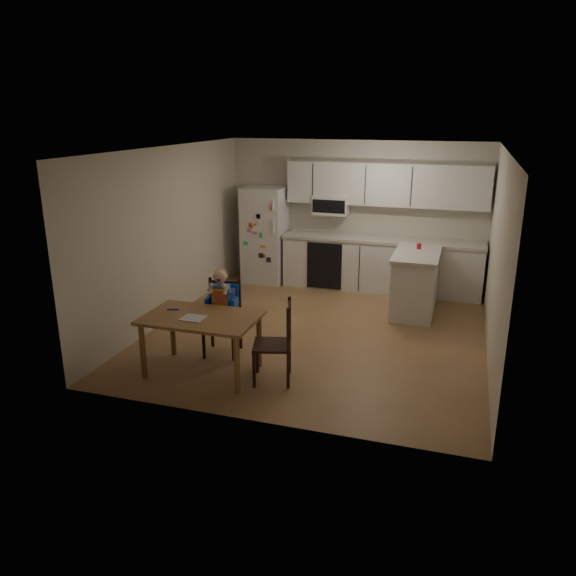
{
  "coord_description": "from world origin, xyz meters",
  "views": [
    {
      "loc": [
        1.82,
        -7.12,
        2.97
      ],
      "look_at": [
        -0.11,
        -1.05,
        0.95
      ],
      "focal_mm": 35.0,
      "sensor_mm": 36.0,
      "label": 1
    }
  ],
  "objects_px": {
    "dining_table": "(201,324)",
    "refrigerator": "(265,235)",
    "kitchen_island": "(415,282)",
    "chair_side": "(280,337)",
    "red_cup": "(419,246)",
    "chair_booster": "(222,302)"
  },
  "relations": [
    {
      "from": "kitchen_island",
      "to": "chair_side",
      "type": "height_order",
      "value": "chair_side"
    },
    {
      "from": "red_cup",
      "to": "chair_booster",
      "type": "bearing_deg",
      "value": -130.99
    },
    {
      "from": "kitchen_island",
      "to": "dining_table",
      "type": "distance_m",
      "value": 3.62
    },
    {
      "from": "refrigerator",
      "to": "dining_table",
      "type": "relative_size",
      "value": 1.29
    },
    {
      "from": "dining_table",
      "to": "chair_booster",
      "type": "height_order",
      "value": "chair_booster"
    },
    {
      "from": "dining_table",
      "to": "refrigerator",
      "type": "bearing_deg",
      "value": 98.61
    },
    {
      "from": "kitchen_island",
      "to": "dining_table",
      "type": "xyz_separation_m",
      "value": [
        -2.17,
        -2.89,
        0.13
      ]
    },
    {
      "from": "red_cup",
      "to": "kitchen_island",
      "type": "bearing_deg",
      "value": -90.15
    },
    {
      "from": "red_cup",
      "to": "chair_side",
      "type": "xyz_separation_m",
      "value": [
        -1.23,
        -3.05,
        -0.45
      ]
    },
    {
      "from": "red_cup",
      "to": "dining_table",
      "type": "distance_m",
      "value": 3.82
    },
    {
      "from": "kitchen_island",
      "to": "chair_booster",
      "type": "distance_m",
      "value": 3.15
    },
    {
      "from": "refrigerator",
      "to": "chair_booster",
      "type": "xyz_separation_m",
      "value": [
        0.57,
        -3.18,
        -0.18
      ]
    },
    {
      "from": "dining_table",
      "to": "chair_booster",
      "type": "distance_m",
      "value": 0.62
    },
    {
      "from": "dining_table",
      "to": "chair_side",
      "type": "distance_m",
      "value": 0.95
    },
    {
      "from": "dining_table",
      "to": "chair_side",
      "type": "bearing_deg",
      "value": 4.57
    },
    {
      "from": "refrigerator",
      "to": "dining_table",
      "type": "distance_m",
      "value": 3.85
    },
    {
      "from": "refrigerator",
      "to": "chair_booster",
      "type": "bearing_deg",
      "value": -79.87
    },
    {
      "from": "chair_side",
      "to": "red_cup",
      "type": "bearing_deg",
      "value": 142.61
    },
    {
      "from": "chair_side",
      "to": "chair_booster",
      "type": "bearing_deg",
      "value": -135.11
    },
    {
      "from": "kitchen_island",
      "to": "red_cup",
      "type": "xyz_separation_m",
      "value": [
        0.0,
        0.23,
        0.51
      ]
    },
    {
      "from": "kitchen_island",
      "to": "dining_table",
      "type": "bearing_deg",
      "value": -126.92
    },
    {
      "from": "kitchen_island",
      "to": "chair_booster",
      "type": "xyz_separation_m",
      "value": [
        -2.18,
        -2.27,
        0.2
      ]
    }
  ]
}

